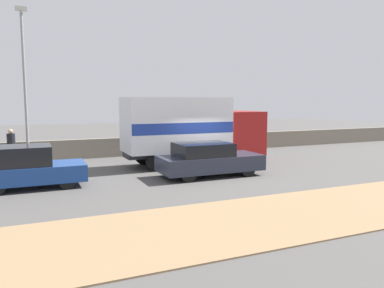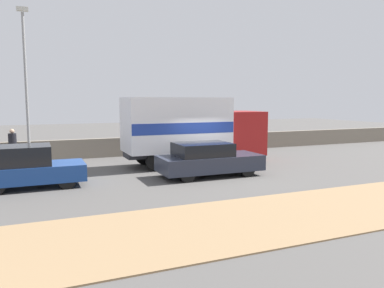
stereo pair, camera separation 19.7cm
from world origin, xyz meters
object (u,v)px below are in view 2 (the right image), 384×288
Objects in this scene: pedestrian at (13,146)px; street_lamp at (26,76)px; car_hatchback at (208,159)px; box_truck at (190,128)px; car_sedan_second at (29,167)px.

street_lamp is at bearing 6.31° from pedestrian.
car_hatchback is 10.40m from pedestrian.
car_hatchback is at bearing -40.06° from pedestrian.
street_lamp reaches higher than box_truck.
car_sedan_second reaches higher than car_hatchback.
pedestrian is (-7.96, 6.69, 0.21)m from car_hatchback.
street_lamp is 1.77× the size of car_hatchback.
pedestrian is at bearing 97.74° from car_sedan_second.
street_lamp is at bearing 136.66° from car_hatchback.
car_sedan_second is (-7.14, 0.66, 0.05)m from car_hatchback.
street_lamp is 2.08× the size of car_sedan_second.
pedestrian is at bearing 139.94° from car_hatchback.
car_hatchback is (-0.42, -3.01, -1.15)m from box_truck.
pedestrian is (-0.82, 6.04, 0.17)m from car_sedan_second.
box_truck is at bearing -23.73° from pedestrian.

